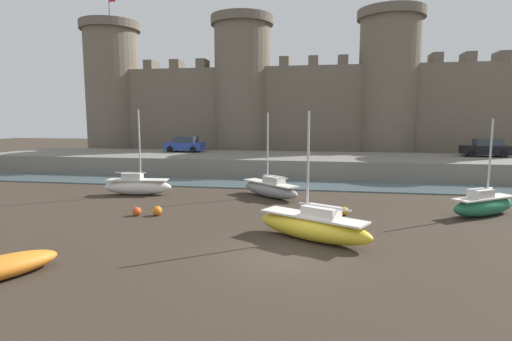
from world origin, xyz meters
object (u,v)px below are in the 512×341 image
(mooring_buoy_off_centre, at_px, (344,211))
(car_quay_centre_east, at_px, (486,148))
(sailboat_foreground_centre, at_px, (270,188))
(mooring_buoy_near_shore, at_px, (137,211))
(mooring_buoy_mid_mud, at_px, (157,211))
(sailboat_near_channel_right, at_px, (313,226))
(sailboat_midflat_centre, at_px, (484,205))
(sailboat_midflat_left, at_px, (137,186))
(car_quay_centre_west, at_px, (185,144))

(mooring_buoy_off_centre, distance_m, car_quay_centre_east, 22.72)
(sailboat_foreground_centre, height_order, mooring_buoy_near_shore, sailboat_foreground_centre)
(mooring_buoy_mid_mud, height_order, car_quay_centre_east, car_quay_centre_east)
(sailboat_near_channel_right, xyz_separation_m, mooring_buoy_near_shore, (-9.35, 2.76, -0.40))
(car_quay_centre_east, bearing_deg, sailboat_near_channel_right, -123.10)
(mooring_buoy_mid_mud, distance_m, car_quay_centre_east, 30.71)
(sailboat_midflat_centre, height_order, mooring_buoy_mid_mud, sailboat_midflat_centre)
(mooring_buoy_off_centre, bearing_deg, sailboat_midflat_centre, 8.86)
(sailboat_near_channel_right, xyz_separation_m, sailboat_foreground_centre, (-3.06, 8.97, -0.05))
(sailboat_foreground_centre, distance_m, mooring_buoy_near_shore, 8.85)
(sailboat_near_channel_right, height_order, car_quay_centre_east, sailboat_near_channel_right)
(sailboat_foreground_centre, height_order, mooring_buoy_mid_mud, sailboat_foreground_centre)
(sailboat_midflat_left, height_order, car_quay_centre_west, sailboat_midflat_left)
(sailboat_midflat_centre, bearing_deg, mooring_buoy_mid_mud, -170.38)
(sailboat_near_channel_right, relative_size, car_quay_centre_east, 1.30)
(mooring_buoy_off_centre, bearing_deg, car_quay_centre_east, 53.56)
(car_quay_centre_east, distance_m, car_quay_centre_west, 28.99)
(sailboat_foreground_centre, relative_size, car_quay_centre_east, 1.31)
(sailboat_midflat_left, xyz_separation_m, car_quay_centre_east, (26.97, 14.68, 1.82))
(mooring_buoy_near_shore, bearing_deg, car_quay_centre_west, 102.89)
(sailboat_midflat_left, distance_m, mooring_buoy_mid_mud, 6.46)
(sailboat_midflat_centre, relative_size, car_quay_centre_west, 1.22)
(mooring_buoy_off_centre, height_order, car_quay_centre_west, car_quay_centre_west)
(sailboat_midflat_left, relative_size, mooring_buoy_mid_mud, 11.13)
(sailboat_midflat_left, distance_m, mooring_buoy_off_centre, 13.99)
(sailboat_midflat_centre, distance_m, sailboat_midflat_left, 20.92)
(car_quay_centre_west, bearing_deg, sailboat_near_channel_right, -58.86)
(sailboat_midflat_left, bearing_deg, mooring_buoy_near_shore, -64.11)
(sailboat_near_channel_right, xyz_separation_m, car_quay_centre_west, (-14.04, 23.24, 1.81))
(car_quay_centre_west, bearing_deg, mooring_buoy_near_shore, -77.11)
(mooring_buoy_mid_mud, bearing_deg, car_quay_centre_east, 40.63)
(mooring_buoy_near_shore, distance_m, car_quay_centre_east, 31.66)
(sailboat_near_channel_right, distance_m, mooring_buoy_near_shore, 9.76)
(mooring_buoy_off_centre, bearing_deg, mooring_buoy_near_shore, -169.65)
(sailboat_foreground_centre, distance_m, mooring_buoy_mid_mud, 7.97)
(sailboat_near_channel_right, height_order, mooring_buoy_near_shore, sailboat_near_channel_right)
(sailboat_near_channel_right, bearing_deg, mooring_buoy_near_shore, 163.57)
(sailboat_near_channel_right, bearing_deg, sailboat_midflat_centre, 33.83)
(mooring_buoy_near_shore, bearing_deg, sailboat_near_channel_right, -16.43)
(sailboat_midflat_centre, height_order, car_quay_centre_east, sailboat_midflat_centre)
(mooring_buoy_near_shore, bearing_deg, car_quay_centre_east, 39.70)
(sailboat_midflat_centre, bearing_deg, car_quay_centre_east, 70.07)
(sailboat_foreground_centre, xyz_separation_m, mooring_buoy_near_shore, (-6.30, -6.21, -0.35))
(sailboat_midflat_centre, relative_size, sailboat_midflat_left, 0.90)
(sailboat_foreground_centre, height_order, mooring_buoy_off_centre, sailboat_foreground_centre)
(mooring_buoy_near_shore, height_order, car_quay_centre_east, car_quay_centre_east)
(sailboat_near_channel_right, relative_size, car_quay_centre_west, 1.30)
(sailboat_midflat_centre, xyz_separation_m, car_quay_centre_west, (-22.80, 17.37, 1.84))
(sailboat_near_channel_right, height_order, mooring_buoy_off_centre, sailboat_near_channel_right)
(sailboat_midflat_left, xyz_separation_m, mooring_buoy_mid_mud, (3.72, -5.27, -0.37))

